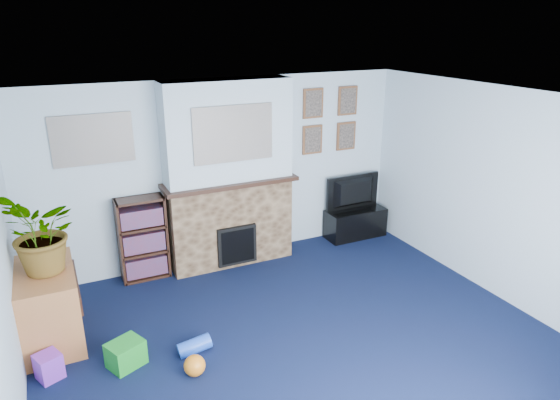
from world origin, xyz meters
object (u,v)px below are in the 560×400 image
sideboard (50,309)px  television (356,193)px  tv_stand (355,222)px  bookshelf (143,240)px

sideboard → television: bearing=11.7°
tv_stand → television: bearing=90.0°
tv_stand → bookshelf: bookshelf is taller
tv_stand → bookshelf: 3.09m
sideboard → bookshelf: bearing=39.9°
television → tv_stand: bearing=89.0°
sideboard → tv_stand: bearing=11.5°
television → bookshelf: 3.09m
tv_stand → television: (0.00, 0.02, 0.45)m
tv_stand → sideboard: bearing=-168.5°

